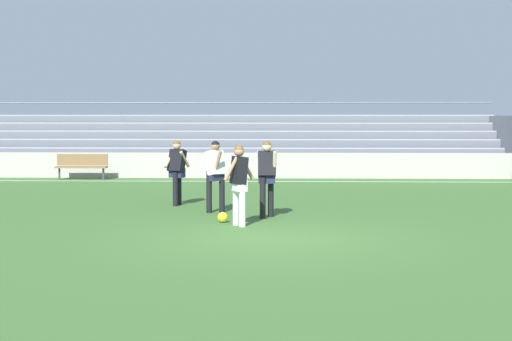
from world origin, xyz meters
TOP-DOWN VIEW (x-y plane):
  - ground_plane at (0.00, 0.00)m, footprint 160.00×160.00m
  - field_line_sideline at (0.00, 12.65)m, footprint 44.00×0.12m
  - sideline_wall at (0.00, 14.13)m, footprint 48.00×0.16m
  - bleacher_stand at (-3.07, 17.15)m, footprint 24.03×4.10m
  - bench_centre_sideline at (-6.88, 13.16)m, footprint 1.80×0.40m
  - player_dark_pressing_high at (-0.13, 3.02)m, footprint 0.44×0.50m
  - player_dark_wide_right at (-0.66, 1.70)m, footprint 0.63×0.46m
  - player_dark_on_ball at (-2.42, 5.30)m, footprint 0.62×0.49m
  - player_white_challenging at (-1.33, 3.90)m, footprint 0.50×0.64m
  - soccer_ball at (-1.03, 2.18)m, footprint 0.22×0.22m

SIDE VIEW (x-z plane):
  - ground_plane at x=0.00m, z-range 0.00..0.00m
  - field_line_sideline at x=0.00m, z-range 0.00..0.01m
  - soccer_ball at x=-1.03m, z-range 0.00..0.22m
  - sideline_wall at x=0.00m, z-range 0.00..0.92m
  - bench_centre_sideline at x=-6.88m, z-range 0.10..1.00m
  - player_dark_on_ball at x=-2.42m, z-range 0.15..1.78m
  - player_dark_wide_right at x=-0.66m, z-range 0.15..1.79m
  - player_white_challenging at x=-1.33m, z-range 0.16..1.82m
  - player_dark_pressing_high at x=-0.13m, z-range 0.16..1.85m
  - bleacher_stand at x=-3.07m, z-range -0.20..2.63m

